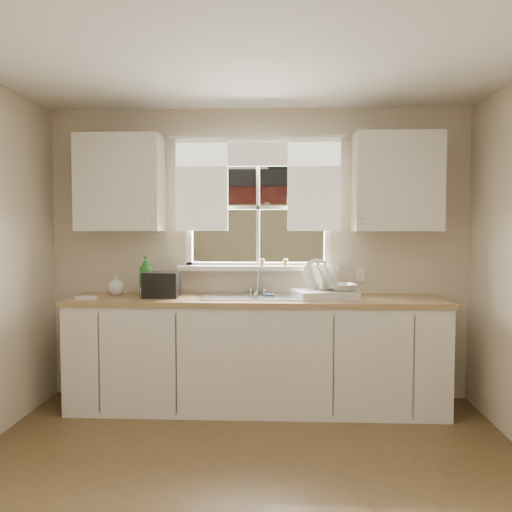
{
  "coord_description": "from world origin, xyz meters",
  "views": [
    {
      "loc": [
        0.2,
        -2.69,
        1.49
      ],
      "look_at": [
        0.0,
        1.65,
        1.25
      ],
      "focal_mm": 38.0,
      "sensor_mm": 36.0,
      "label": 1
    }
  ],
  "objects_px": {
    "dish_rack": "(324,290)",
    "cup": "(147,292)",
    "black_appliance": "(161,285)",
    "soap_bottle_a": "(146,274)"
  },
  "relations": [
    {
      "from": "black_appliance",
      "to": "soap_bottle_a",
      "type": "bearing_deg",
      "value": 133.89
    },
    {
      "from": "soap_bottle_a",
      "to": "dish_rack",
      "type": "bearing_deg",
      "value": -2.74
    },
    {
      "from": "soap_bottle_a",
      "to": "black_appliance",
      "type": "relative_size",
      "value": 1.21
    },
    {
      "from": "dish_rack",
      "to": "cup",
      "type": "height_order",
      "value": "dish_rack"
    },
    {
      "from": "black_appliance",
      "to": "cup",
      "type": "bearing_deg",
      "value": -164.21
    },
    {
      "from": "dish_rack",
      "to": "black_appliance",
      "type": "xyz_separation_m",
      "value": [
        -1.33,
        -0.01,
        0.04
      ]
    },
    {
      "from": "cup",
      "to": "black_appliance",
      "type": "bearing_deg",
      "value": -4.26
    },
    {
      "from": "soap_bottle_a",
      "to": "cup",
      "type": "xyz_separation_m",
      "value": [
        0.06,
        -0.2,
        -0.12
      ]
    },
    {
      "from": "dish_rack",
      "to": "soap_bottle_a",
      "type": "xyz_separation_m",
      "value": [
        -1.49,
        0.15,
        0.11
      ]
    },
    {
      "from": "soap_bottle_a",
      "to": "black_appliance",
      "type": "distance_m",
      "value": 0.24
    }
  ]
}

